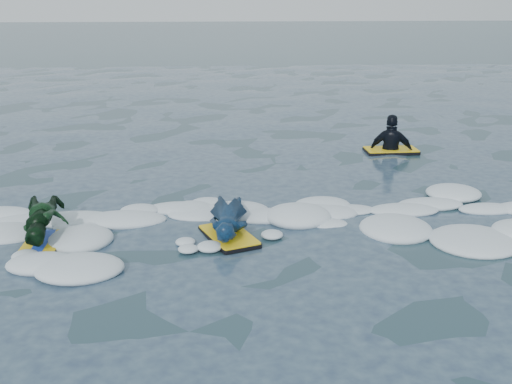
% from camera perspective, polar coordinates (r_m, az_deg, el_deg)
% --- Properties ---
extents(ground, '(120.00, 120.00, 0.00)m').
position_cam_1_polar(ground, '(8.55, -5.51, -5.55)').
color(ground, '#18313B').
rests_on(ground, ground).
extents(foam_band, '(12.00, 3.10, 0.30)m').
position_cam_1_polar(foam_band, '(9.51, -5.34, -3.09)').
color(foam_band, white).
rests_on(foam_band, ground).
extents(prone_woman_unit, '(0.91, 1.63, 0.40)m').
position_cam_1_polar(prone_woman_unit, '(9.15, -2.47, -2.50)').
color(prone_woman_unit, black).
rests_on(prone_woman_unit, ground).
extents(prone_child_unit, '(0.79, 1.41, 0.53)m').
position_cam_1_polar(prone_child_unit, '(9.32, -18.27, -2.59)').
color(prone_child_unit, black).
rests_on(prone_child_unit, ground).
extents(waiting_rider_unit, '(1.13, 0.66, 1.67)m').
position_cam_1_polar(waiting_rider_unit, '(14.01, 11.90, 3.41)').
color(waiting_rider_unit, black).
rests_on(waiting_rider_unit, ground).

